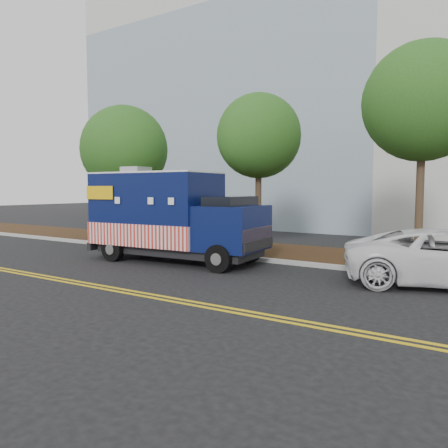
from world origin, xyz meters
The scene contains 11 objects.
ground centered at (0.00, 0.00, 0.00)m, with size 120.00×120.00×0.00m, color black.
curb centered at (0.00, 1.40, 0.07)m, with size 120.00×0.18×0.15m, color #9E9E99.
mulch_strip centered at (0.00, 3.50, 0.07)m, with size 120.00×4.00×0.15m, color black.
centerline_near centered at (0.00, -4.45, 0.01)m, with size 120.00×0.10×0.01m, color gold.
centerline_far centered at (0.00, -4.70, 0.01)m, with size 120.00×0.10×0.01m, color gold.
office_building centered at (2.00, 22.00, 15.20)m, with size 46.00×20.00×30.40m.
tree_a centered at (-7.43, 2.80, 4.53)m, with size 4.18×4.18×6.63m.
tree_b centered at (-0.54, 3.67, 4.79)m, with size 3.49×3.49×6.56m.
tree_c centered at (5.75, 3.33, 5.45)m, with size 3.89×3.89×7.41m.
sign_post centered at (-1.76, 1.99, 1.20)m, with size 0.06×0.06×2.40m, color #473828.
food_truck centered at (-2.08, -0.25, 1.56)m, with size 6.70×2.87×3.45m.
Camera 1 is at (8.21, -12.41, 2.62)m, focal length 35.00 mm.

